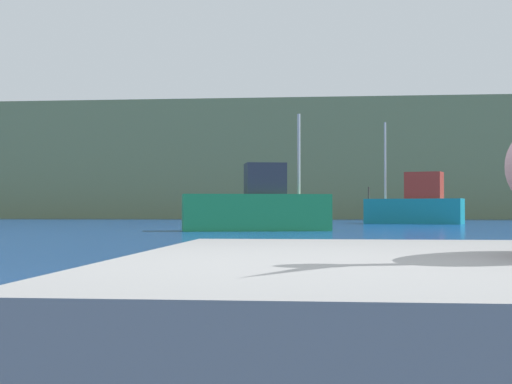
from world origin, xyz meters
name	(u,v)px	position (x,y,z in m)	size (l,w,h in m)	color
hillside_backdrop	(329,163)	(0.00, 64.41, 4.84)	(140.00, 13.78, 9.67)	#6B7A51
fishing_boat_teal	(416,205)	(4.96, 41.34, 1.07)	(5.63, 3.14, 5.85)	teal
fishing_boat_green	(257,208)	(-2.73, 27.49, 0.92)	(6.04, 3.10, 4.66)	#1E8C4C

